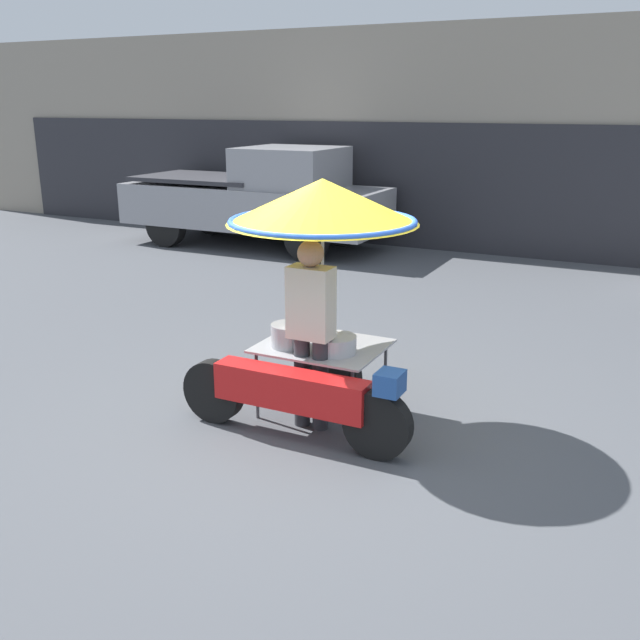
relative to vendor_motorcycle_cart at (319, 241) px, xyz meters
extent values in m
plane|color=#4C4F54|center=(0.07, -0.23, -1.63)|extent=(36.00, 36.00, 0.00)
cube|color=gray|center=(0.07, 8.96, 0.46)|extent=(28.00, 2.00, 4.17)
cube|color=#28282D|center=(0.07, 7.93, -0.43)|extent=(23.80, 0.06, 2.40)
cylinder|color=black|center=(0.79, -0.52, -1.34)|extent=(0.57, 0.14, 0.57)
cylinder|color=black|center=(-0.79, -0.52, -1.34)|extent=(0.57, 0.14, 0.57)
cube|color=red|center=(0.00, -0.52, -1.18)|extent=(1.39, 0.24, 0.32)
cube|color=#234C93|center=(0.88, -0.52, -0.96)|extent=(0.20, 0.24, 0.18)
cylinder|color=black|center=(0.00, 0.35, -1.37)|extent=(0.51, 0.14, 0.51)
cylinder|color=#515156|center=(0.47, -0.31, -1.31)|extent=(0.03, 0.03, 0.64)
cylinder|color=#515156|center=(0.47, 0.47, -1.31)|extent=(0.03, 0.03, 0.64)
cylinder|color=#515156|center=(-0.47, -0.31, -1.31)|extent=(0.03, 0.03, 0.64)
cylinder|color=#515156|center=(-0.47, 0.47, -1.31)|extent=(0.03, 0.03, 0.64)
cube|color=#9E9EA3|center=(0.00, 0.08, -0.98)|extent=(1.10, 0.91, 0.02)
cylinder|color=#B2B2B7|center=(0.00, 0.08, -0.42)|extent=(0.03, 0.03, 1.11)
cone|color=yellow|center=(0.00, 0.08, 0.33)|extent=(1.67, 1.67, 0.38)
torus|color=blue|center=(0.00, 0.08, 0.16)|extent=(1.63, 1.63, 0.05)
cylinder|color=#939399|center=(-0.25, -0.08, -0.87)|extent=(0.34, 0.34, 0.21)
cylinder|color=#B7B7BC|center=(0.19, -0.06, -0.89)|extent=(0.37, 0.37, 0.15)
cylinder|color=#2D2D33|center=(-0.04, -0.24, -1.21)|extent=(0.14, 0.14, 0.83)
cylinder|color=#2D2D33|center=(0.14, -0.24, -1.21)|extent=(0.14, 0.14, 0.83)
cube|color=beige|center=(0.05, -0.24, -0.49)|extent=(0.38, 0.22, 0.62)
sphere|color=#A87A5B|center=(0.05, -0.24, -0.06)|extent=(0.23, 0.23, 0.23)
cylinder|color=black|center=(-3.15, 5.87, -1.22)|extent=(0.83, 0.24, 0.83)
cylinder|color=black|center=(-3.15, 7.45, -1.22)|extent=(0.83, 0.24, 0.83)
cylinder|color=black|center=(-6.31, 5.87, -1.22)|extent=(0.83, 0.24, 0.83)
cylinder|color=black|center=(-6.31, 7.45, -1.22)|extent=(0.83, 0.24, 0.83)
cube|color=#939399|center=(-4.73, 6.66, -0.82)|extent=(5.27, 1.86, 0.79)
cube|color=#939399|center=(-3.88, 6.66, -0.05)|extent=(1.79, 1.72, 0.75)
cube|color=#2D2D33|center=(-5.78, 6.66, -0.32)|extent=(2.74, 1.79, 0.08)
camera|label=1|loc=(2.68, -5.41, 1.14)|focal=40.00mm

